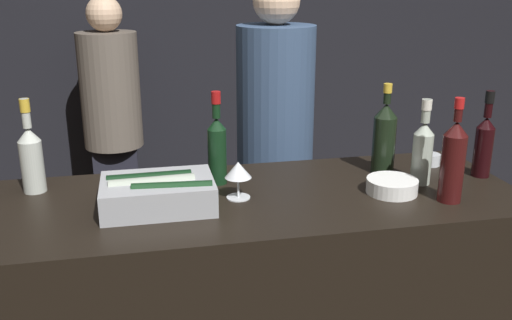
{
  "coord_description": "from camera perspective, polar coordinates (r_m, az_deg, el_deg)",
  "views": [
    {
      "loc": [
        -0.39,
        -1.46,
        1.78
      ],
      "look_at": [
        0.0,
        0.38,
        1.16
      ],
      "focal_mm": 40.0,
      "sensor_mm": 36.0,
      "label": 1
    }
  ],
  "objects": [
    {
      "name": "rose_wine_bottle",
      "position": [
        2.14,
        -21.57,
        0.39
      ],
      "size": [
        0.08,
        0.08,
        0.34
      ],
      "color": "#B2B7AD",
      "rests_on": "bar_counter"
    },
    {
      "name": "bowl_white",
      "position": [
        2.07,
        13.44,
        -2.49
      ],
      "size": [
        0.18,
        0.18,
        0.05
      ],
      "color": "white",
      "rests_on": "bar_counter"
    },
    {
      "name": "red_wine_bottle_tall",
      "position": [
        2.01,
        19.11,
        0.07
      ],
      "size": [
        0.08,
        0.08,
        0.36
      ],
      "color": "#380F0F",
      "rests_on": "bar_counter"
    },
    {
      "name": "person_blond_tee",
      "position": [
        2.72,
        1.9,
        1.28
      ],
      "size": [
        0.36,
        0.36,
        1.77
      ],
      "rotation": [
        0.0,
        0.0,
        3.14
      ],
      "color": "black",
      "rests_on": "ground_plane"
    },
    {
      "name": "person_in_hoodie",
      "position": [
        3.64,
        -14.16,
        4.01
      ],
      "size": [
        0.36,
        0.36,
        1.66
      ],
      "rotation": [
        0.0,
        0.0,
        1.74
      ],
      "color": "black",
      "rests_on": "ground_plane"
    },
    {
      "name": "candle_votive",
      "position": [
        2.41,
        17.03,
        0.07
      ],
      "size": [
        0.08,
        0.08,
        0.05
      ],
      "color": "silver",
      "rests_on": "bar_counter"
    },
    {
      "name": "ice_bin_with_bottles",
      "position": [
        1.91,
        -9.8,
        -3.16
      ],
      "size": [
        0.37,
        0.26,
        0.11
      ],
      "color": "#9EA0A5",
      "rests_on": "bar_counter"
    },
    {
      "name": "wall_back_chalkboard",
      "position": [
        4.04,
        -6.47,
        12.66
      ],
      "size": [
        6.4,
        0.06,
        2.8
      ],
      "color": "black",
      "rests_on": "ground_plane"
    },
    {
      "name": "champagne_bottle",
      "position": [
        2.24,
        12.71,
        2.29
      ],
      "size": [
        0.09,
        0.09,
        0.35
      ],
      "color": "black",
      "rests_on": "bar_counter"
    },
    {
      "name": "red_wine_bottle_black_foil",
      "position": [
        2.31,
        21.85,
        1.67
      ],
      "size": [
        0.07,
        0.07,
        0.33
      ],
      "color": "black",
      "rests_on": "bar_counter"
    },
    {
      "name": "red_wine_bottle_burgundy",
      "position": [
        2.08,
        -3.92,
        1.39
      ],
      "size": [
        0.07,
        0.07,
        0.34
      ],
      "color": "black",
      "rests_on": "bar_counter"
    },
    {
      "name": "white_wine_bottle",
      "position": [
        2.16,
        16.33,
        1.06
      ],
      "size": [
        0.07,
        0.07,
        0.32
      ],
      "color": "#9EA899",
      "rests_on": "bar_counter"
    },
    {
      "name": "wine_glass",
      "position": [
        1.94,
        -1.8,
        -1.15
      ],
      "size": [
        0.09,
        0.09,
        0.13
      ],
      "color": "silver",
      "rests_on": "bar_counter"
    }
  ]
}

